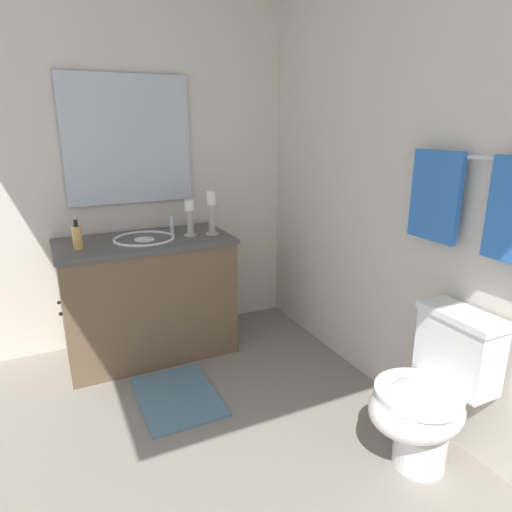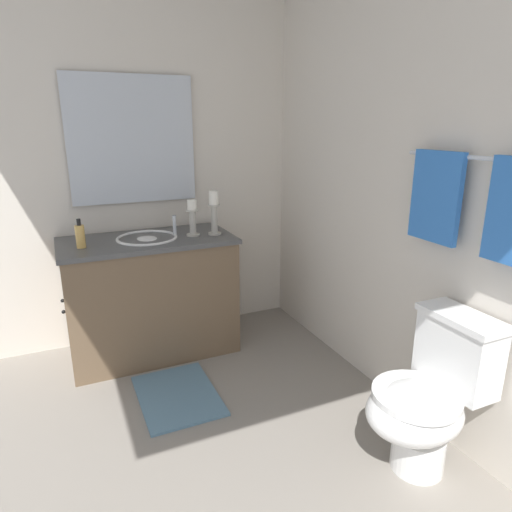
{
  "view_description": "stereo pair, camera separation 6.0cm",
  "coord_description": "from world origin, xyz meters",
  "px_view_note": "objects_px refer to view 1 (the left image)",
  "views": [
    {
      "loc": [
        1.68,
        -0.52,
        1.56
      ],
      "look_at": [
        -0.41,
        0.49,
        0.86
      ],
      "focal_mm": 31.36,
      "sensor_mm": 36.0,
      "label": 1
    },
    {
      "loc": [
        1.71,
        -0.47,
        1.56
      ],
      "look_at": [
        -0.41,
        0.49,
        0.86
      ],
      "focal_mm": 31.36,
      "sensor_mm": 36.0,
      "label": 2
    }
  ],
  "objects_px": {
    "vanity_cabinet": "(149,297)",
    "candle_holder_short": "(190,217)",
    "candle_holder_tall": "(212,212)",
    "towel_near_vanity": "(435,196)",
    "bath_mat": "(177,396)",
    "mirror": "(128,140)",
    "towel_bar": "(482,158)",
    "sink_basin": "(145,245)",
    "toilet": "(429,396)",
    "soap_bottle": "(77,237)"
  },
  "relations": [
    {
      "from": "vanity_cabinet",
      "to": "candle_holder_short",
      "type": "distance_m",
      "value": 0.62
    },
    {
      "from": "candle_holder_tall",
      "to": "towel_near_vanity",
      "type": "bearing_deg",
      "value": 26.97
    },
    {
      "from": "bath_mat",
      "to": "mirror",
      "type": "bearing_deg",
      "value": 180.0
    },
    {
      "from": "mirror",
      "to": "towel_bar",
      "type": "xyz_separation_m",
      "value": [
        1.85,
        1.12,
        -0.03
      ]
    },
    {
      "from": "towel_near_vanity",
      "to": "towel_bar",
      "type": "bearing_deg",
      "value": 4.97
    },
    {
      "from": "sink_basin",
      "to": "mirror",
      "type": "xyz_separation_m",
      "value": [
        -0.28,
        -0.0,
        0.66
      ]
    },
    {
      "from": "toilet",
      "to": "towel_bar",
      "type": "relative_size",
      "value": 0.91
    },
    {
      "from": "towel_bar",
      "to": "bath_mat",
      "type": "xyz_separation_m",
      "value": [
        -0.94,
        -1.12,
        -1.41
      ]
    },
    {
      "from": "vanity_cabinet",
      "to": "soap_bottle",
      "type": "bearing_deg",
      "value": -81.73
    },
    {
      "from": "toilet",
      "to": "mirror",
      "type": "bearing_deg",
      "value": -154.99
    },
    {
      "from": "candle_holder_tall",
      "to": "bath_mat",
      "type": "bearing_deg",
      "value": -39.14
    },
    {
      "from": "candle_holder_tall",
      "to": "vanity_cabinet",
      "type": "bearing_deg",
      "value": -99.64
    },
    {
      "from": "sink_basin",
      "to": "soap_bottle",
      "type": "xyz_separation_m",
      "value": [
        0.06,
        -0.41,
        0.11
      ]
    },
    {
      "from": "mirror",
      "to": "bath_mat",
      "type": "height_order",
      "value": "mirror"
    },
    {
      "from": "candle_holder_short",
      "to": "towel_bar",
      "type": "height_order",
      "value": "towel_bar"
    },
    {
      "from": "mirror",
      "to": "soap_bottle",
      "type": "distance_m",
      "value": 0.76
    },
    {
      "from": "soap_bottle",
      "to": "sink_basin",
      "type": "bearing_deg",
      "value": 98.25
    },
    {
      "from": "candle_holder_tall",
      "to": "soap_bottle",
      "type": "relative_size",
      "value": 1.66
    },
    {
      "from": "toilet",
      "to": "towel_bar",
      "type": "bearing_deg",
      "value": 108.43
    },
    {
      "from": "sink_basin",
      "to": "candle_holder_short",
      "type": "xyz_separation_m",
      "value": [
        0.05,
        0.3,
        0.17
      ]
    },
    {
      "from": "candle_holder_tall",
      "to": "candle_holder_short",
      "type": "bearing_deg",
      "value": -99.87
    },
    {
      "from": "candle_holder_short",
      "to": "towel_near_vanity",
      "type": "distance_m",
      "value": 1.56
    },
    {
      "from": "towel_near_vanity",
      "to": "mirror",
      "type": "bearing_deg",
      "value": -146.14
    },
    {
      "from": "towel_bar",
      "to": "towel_near_vanity",
      "type": "height_order",
      "value": "towel_near_vanity"
    },
    {
      "from": "vanity_cabinet",
      "to": "mirror",
      "type": "height_order",
      "value": "mirror"
    },
    {
      "from": "sink_basin",
      "to": "soap_bottle",
      "type": "distance_m",
      "value": 0.43
    },
    {
      "from": "sink_basin",
      "to": "towel_bar",
      "type": "height_order",
      "value": "towel_bar"
    },
    {
      "from": "candle_holder_tall",
      "to": "toilet",
      "type": "bearing_deg",
      "value": 16.01
    },
    {
      "from": "towel_bar",
      "to": "bath_mat",
      "type": "relative_size",
      "value": 1.38
    },
    {
      "from": "candle_holder_tall",
      "to": "toilet",
      "type": "xyz_separation_m",
      "value": [
        1.56,
        0.45,
        -0.61
      ]
    },
    {
      "from": "toilet",
      "to": "sink_basin",
      "type": "bearing_deg",
      "value": -151.38
    },
    {
      "from": "sink_basin",
      "to": "bath_mat",
      "type": "relative_size",
      "value": 0.67
    },
    {
      "from": "bath_mat",
      "to": "sink_basin",
      "type": "bearing_deg",
      "value": 179.91
    },
    {
      "from": "sink_basin",
      "to": "bath_mat",
      "type": "height_order",
      "value": "sink_basin"
    },
    {
      "from": "sink_basin",
      "to": "toilet",
      "type": "distance_m",
      "value": 1.91
    },
    {
      "from": "toilet",
      "to": "towel_near_vanity",
      "type": "relative_size",
      "value": 1.77
    },
    {
      "from": "vanity_cabinet",
      "to": "bath_mat",
      "type": "relative_size",
      "value": 1.89
    },
    {
      "from": "vanity_cabinet",
      "to": "mirror",
      "type": "bearing_deg",
      "value": 179.99
    },
    {
      "from": "candle_holder_tall",
      "to": "soap_bottle",
      "type": "bearing_deg",
      "value": -91.08
    },
    {
      "from": "mirror",
      "to": "candle_holder_short",
      "type": "height_order",
      "value": "mirror"
    },
    {
      "from": "vanity_cabinet",
      "to": "sink_basin",
      "type": "height_order",
      "value": "sink_basin"
    },
    {
      "from": "mirror",
      "to": "candle_holder_short",
      "type": "relative_size",
      "value": 3.45
    },
    {
      "from": "vanity_cabinet",
      "to": "candle_holder_tall",
      "type": "xyz_separation_m",
      "value": [
        0.08,
        0.45,
        0.57
      ]
    },
    {
      "from": "candle_holder_short",
      "to": "towel_near_vanity",
      "type": "xyz_separation_m",
      "value": [
        1.31,
        0.8,
        0.28
      ]
    },
    {
      "from": "candle_holder_tall",
      "to": "toilet",
      "type": "height_order",
      "value": "candle_holder_tall"
    },
    {
      "from": "vanity_cabinet",
      "to": "towel_near_vanity",
      "type": "xyz_separation_m",
      "value": [
        1.36,
        1.1,
        0.81
      ]
    },
    {
      "from": "vanity_cabinet",
      "to": "towel_near_vanity",
      "type": "bearing_deg",
      "value": 38.98
    },
    {
      "from": "soap_bottle",
      "to": "towel_near_vanity",
      "type": "xyz_separation_m",
      "value": [
        1.3,
        1.51,
        0.33
      ]
    },
    {
      "from": "candle_holder_short",
      "to": "toilet",
      "type": "height_order",
      "value": "candle_holder_short"
    },
    {
      "from": "toilet",
      "to": "bath_mat",
      "type": "height_order",
      "value": "toilet"
    }
  ]
}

